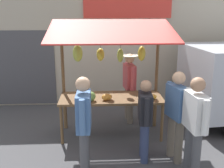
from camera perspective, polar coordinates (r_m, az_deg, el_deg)
ground_plane at (r=6.27m, az=-0.15°, el=-10.35°), size 40.00×40.00×0.00m
street_backdrop at (r=7.91m, az=-1.33°, el=7.93°), size 9.00×0.30×3.40m
market_stall at (r=5.79m, az=-0.33°, el=3.63°), size 2.50×1.46×2.50m
vendor_with_sunhat at (r=6.66m, az=3.61°, el=0.44°), size 0.44×0.71×1.69m
shopper_in_striped_shirt at (r=4.46m, az=-5.85°, el=-7.43°), size 0.23×0.72×1.71m
shopper_with_ponytail at (r=4.62m, az=16.79°, el=-7.23°), size 0.27×0.72×1.71m
shopper_in_grey_tee at (r=5.05m, az=13.28°, el=-5.25°), size 0.34×0.69×1.68m
shopper_with_shopping_bag at (r=5.00m, az=6.84°, el=-6.54°), size 0.25×0.66×1.52m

